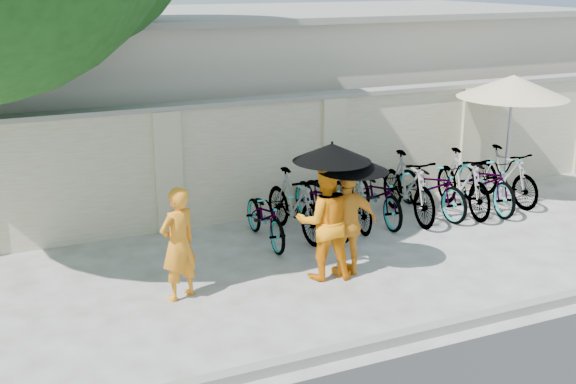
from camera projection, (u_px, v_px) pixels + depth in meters
name	position (u px, v px, depth m)	size (l,w,h in m)	color
ground	(306.00, 291.00, 9.66)	(80.00, 80.00, 0.00)	silver
kerb	(371.00, 344.00, 8.16)	(40.00, 0.16, 0.12)	gray
compound_wall	(278.00, 158.00, 12.55)	(20.00, 0.30, 2.00)	beige
building_behind	(251.00, 89.00, 16.09)	(14.00, 6.00, 3.20)	#BDB4A1
monk_left	(178.00, 244.00, 9.26)	(0.55, 0.36, 1.51)	orange
monk_center	(325.00, 221.00, 9.89)	(0.80, 0.62, 1.65)	orange
parasol_center	(332.00, 152.00, 9.55)	(1.05, 1.05, 1.00)	black
monk_right	(348.00, 224.00, 9.99)	(0.89, 0.37, 1.51)	#FFA52A
parasol_right	(354.00, 163.00, 9.67)	(0.97, 0.97, 0.90)	black
patio_umbrella	(513.00, 88.00, 12.83)	(2.30, 2.30, 2.36)	gray
bike_0	(266.00, 216.00, 11.31)	(0.57, 1.65, 0.86)	#9495AA
bike_1	(295.00, 204.00, 11.56)	(0.50, 1.79, 1.07)	#9495AA
bike_2	(323.00, 200.00, 11.82)	(0.69, 1.97, 1.03)	#9495AA
bike_3	(352.00, 197.00, 12.03)	(0.47, 1.67, 1.00)	#9495AA
bike_4	(377.00, 194.00, 12.30)	(0.63, 1.81, 0.95)	#9495AA
bike_5	(408.00, 187.00, 12.38)	(0.54, 1.89, 1.14)	#9495AA
bike_6	(432.00, 186.00, 12.67)	(0.66, 1.90, 1.00)	#9495AA
bike_7	(463.00, 182.00, 12.71)	(0.52, 1.83, 1.10)	#9495AA
bike_8	(486.00, 181.00, 12.97)	(0.67, 1.93, 1.02)	#9495AA
bike_9	(505.00, 175.00, 13.27)	(0.49, 1.72, 1.03)	#9495AA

